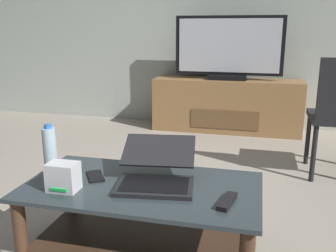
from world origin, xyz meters
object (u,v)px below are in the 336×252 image
at_px(water_bottle_near, 50,152).
at_px(tv_remote, 227,201).
at_px(router_box, 63,177).
at_px(coffee_table, 142,210).
at_px(media_cabinet, 227,105).
at_px(laptop, 156,171).
at_px(cell_phone, 95,176).
at_px(television, 229,49).

xyz_separation_m(water_bottle_near, tv_remote, (0.85, -0.08, -0.11)).
xyz_separation_m(router_box, tv_remote, (0.71, 0.04, -0.05)).
xyz_separation_m(coffee_table, media_cabinet, (0.16, 2.50, 0.01)).
bearing_deg(laptop, cell_phone, -177.78).
bearing_deg(router_box, coffee_table, 23.49).
xyz_separation_m(media_cabinet, router_box, (-0.48, -2.64, 0.18)).
xyz_separation_m(coffee_table, laptop, (0.06, 0.04, 0.19)).
height_order(router_box, tv_remote, router_box).
height_order(television, cell_phone, television).
height_order(water_bottle_near, tv_remote, water_bottle_near).
height_order(media_cabinet, laptop, laptop).
bearing_deg(laptop, water_bottle_near, -173.63).
xyz_separation_m(television, tv_remote, (0.23, -2.57, -0.47)).
height_order(laptop, tv_remote, laptop).
bearing_deg(tv_remote, laptop, 169.21).
distance_m(router_box, tv_remote, 0.72).
height_order(laptop, cell_phone, laptop).
xyz_separation_m(television, laptop, (-0.11, -2.43, -0.42)).
distance_m(router_box, cell_phone, 0.19).
bearing_deg(media_cabinet, laptop, -92.47).
bearing_deg(laptop, router_box, -154.32).
bearing_deg(water_bottle_near, router_box, -42.98).
xyz_separation_m(media_cabinet, television, (0.00, -0.02, 0.60)).
bearing_deg(laptop, television, 87.50).
relative_size(coffee_table, media_cabinet, 0.68).
bearing_deg(router_box, television, 79.57).
bearing_deg(router_box, media_cabinet, 79.66).
relative_size(television, water_bottle_near, 4.27).
bearing_deg(television, cell_phone, -99.48).
xyz_separation_m(laptop, router_box, (-0.38, -0.18, 0.01)).
bearing_deg(coffee_table, router_box, -156.51).
xyz_separation_m(media_cabinet, laptop, (-0.11, -2.46, 0.18)).
bearing_deg(tv_remote, media_cabinet, 106.73).
bearing_deg(cell_phone, laptop, -30.26).
bearing_deg(cell_phone, media_cabinet, 48.12).
bearing_deg(cell_phone, tv_remote, -43.76).
relative_size(media_cabinet, tv_remote, 9.84).
bearing_deg(cell_phone, television, 48.04).
relative_size(media_cabinet, water_bottle_near, 5.99).
bearing_deg(laptop, coffee_table, -143.78).
relative_size(cell_phone, tv_remote, 0.88).
height_order(coffee_table, router_box, router_box).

